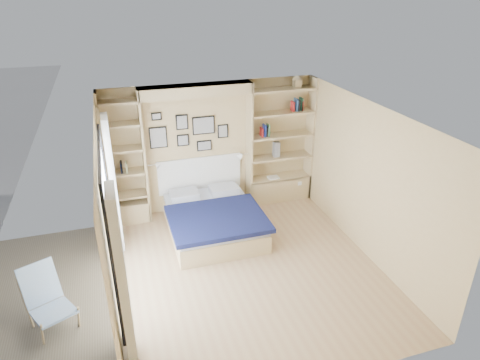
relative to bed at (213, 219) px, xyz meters
name	(u,v)px	position (x,y,z in m)	size (l,w,h in m)	color
ground	(248,268)	(0.26, -1.23, -0.27)	(4.50, 4.50, 0.00)	tan
room_shell	(201,172)	(-0.13, 0.29, 0.81)	(4.50, 4.50, 4.50)	tan
bed	(213,219)	(0.00, 0.00, 0.00)	(1.63, 2.01, 1.07)	tan
photo_gallery	(188,132)	(-0.19, 0.99, 1.34)	(1.48, 0.02, 0.82)	black
reading_lamps	(200,160)	(-0.04, 0.77, 0.83)	(1.92, 0.12, 0.15)	silver
shelf_decor	(268,123)	(1.33, 0.83, 1.42)	(3.49, 0.23, 2.03)	#A51E1E
deck_chair	(47,299)	(-2.61, -1.55, 0.12)	(0.78, 0.94, 0.82)	tan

